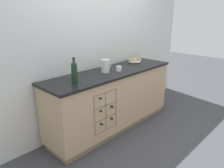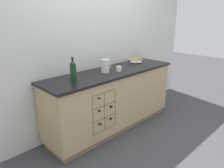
% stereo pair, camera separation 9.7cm
% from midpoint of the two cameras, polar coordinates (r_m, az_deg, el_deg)
% --- Properties ---
extents(ground_plane, '(14.00, 14.00, 0.00)m').
position_cam_midpoint_polar(ground_plane, '(3.57, -0.79, -11.05)').
color(ground_plane, '#424247').
extents(back_wall, '(4.56, 0.06, 2.55)m').
position_cam_midpoint_polar(back_wall, '(3.40, -5.23, 10.21)').
color(back_wall, silver).
rests_on(back_wall, ground_plane).
extents(kitchen_island, '(2.20, 0.63, 0.92)m').
position_cam_midpoint_polar(kitchen_island, '(3.36, -0.86, -4.10)').
color(kitchen_island, '#8B7354').
rests_on(kitchen_island, ground_plane).
extents(fruit_bowl, '(0.23, 0.23, 0.08)m').
position_cam_midpoint_polar(fruit_bowl, '(3.81, 5.15, 6.27)').
color(fruit_bowl, silver).
rests_on(fruit_bowl, kitchen_island).
extents(white_pitcher, '(0.19, 0.12, 0.19)m').
position_cam_midpoint_polar(white_pitcher, '(3.13, -2.59, 4.83)').
color(white_pitcher, silver).
rests_on(white_pitcher, kitchen_island).
extents(ceramic_mug, '(0.11, 0.08, 0.08)m').
position_cam_midpoint_polar(ceramic_mug, '(3.20, 0.94, 4.04)').
color(ceramic_mug, white).
rests_on(ceramic_mug, kitchen_island).
extents(standing_wine_bottle, '(0.08, 0.08, 0.31)m').
position_cam_midpoint_polar(standing_wine_bottle, '(2.69, -10.84, 3.24)').
color(standing_wine_bottle, '#19381E').
rests_on(standing_wine_bottle, kitchen_island).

